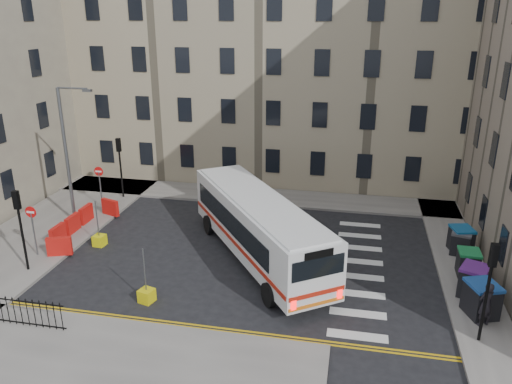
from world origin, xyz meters
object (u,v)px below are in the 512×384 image
(wheelie_bin_b, at_px, (473,281))
(wheelie_bin_e, at_px, (461,239))
(bollard_chevron, at_px, (147,296))
(bus, at_px, (258,225))
(bollard_yellow, at_px, (100,240))
(wheelie_bin_a, at_px, (481,299))
(pedestrian, at_px, (486,304))
(wheelie_bin_d, at_px, (461,242))
(streetlamp, at_px, (66,154))
(wheelie_bin_c, at_px, (468,263))

(wheelie_bin_b, height_order, wheelie_bin_e, wheelie_bin_b)
(bollard_chevron, bearing_deg, bus, 51.40)
(wheelie_bin_b, xyz_separation_m, bollard_yellow, (-18.95, 1.56, -0.56))
(wheelie_bin_a, height_order, pedestrian, pedestrian)
(wheelie_bin_a, distance_m, wheelie_bin_e, 6.06)
(pedestrian, bearing_deg, wheelie_bin_d, -122.72)
(wheelie_bin_d, xyz_separation_m, wheelie_bin_e, (0.04, 0.26, 0.05))
(bollard_chevron, bearing_deg, wheelie_bin_e, 28.30)
(pedestrian, distance_m, bollard_chevron, 14.17)
(wheelie_bin_d, distance_m, pedestrian, 6.59)
(wheelie_bin_a, bearing_deg, streetlamp, 145.70)
(streetlamp, xyz_separation_m, wheelie_bin_a, (21.97, -5.66, -3.45))
(bus, xyz_separation_m, wheelie_bin_d, (10.32, 2.45, -1.12))
(wheelie_bin_c, height_order, bollard_yellow, wheelie_bin_c)
(bus, height_order, wheelie_bin_b, bus)
(bus, relative_size, wheelie_bin_b, 7.03)
(wheelie_bin_d, bearing_deg, bollard_yellow, -156.01)
(wheelie_bin_d, bearing_deg, bus, -150.65)
(bus, bearing_deg, wheelie_bin_d, -21.76)
(wheelie_bin_b, distance_m, bollard_yellow, 19.02)
(bollard_yellow, bearing_deg, wheelie_bin_a, -9.29)
(wheelie_bin_c, relative_size, pedestrian, 0.65)
(wheelie_bin_e, distance_m, bollard_chevron, 16.33)
(bus, distance_m, wheelie_bin_a, 10.72)
(streetlamp, height_order, bollard_yellow, streetlamp)
(wheelie_bin_c, height_order, pedestrian, pedestrian)
(bus, height_order, pedestrian, bus)
(wheelie_bin_a, bearing_deg, bus, 141.88)
(bus, distance_m, pedestrian, 10.94)
(bollard_yellow, relative_size, bollard_chevron, 1.00)
(wheelie_bin_c, xyz_separation_m, bollard_yellow, (-19.09, -0.35, -0.48))
(bollard_yellow, distance_m, bollard_chevron, 6.79)
(streetlamp, distance_m, wheelie_bin_b, 22.60)
(wheelie_bin_a, xyz_separation_m, wheelie_bin_e, (0.22, 6.06, -0.06))
(streetlamp, relative_size, wheelie_bin_b, 5.03)
(wheelie_bin_b, height_order, wheelie_bin_c, wheelie_bin_b)
(streetlamp, relative_size, bus, 0.72)
(wheelie_bin_a, distance_m, bollard_chevron, 14.26)
(bus, distance_m, bollard_yellow, 8.98)
(streetlamp, bearing_deg, bus, -11.06)
(streetlamp, xyz_separation_m, wheelie_bin_d, (22.16, 0.14, -3.57))
(wheelie_bin_c, bearing_deg, wheelie_bin_d, 89.60)
(bus, xyz_separation_m, wheelie_bin_e, (10.36, 2.71, -1.06))
(wheelie_bin_b, distance_m, pedestrian, 2.34)
(wheelie_bin_c, relative_size, bollard_yellow, 2.09)
(bollard_yellow, bearing_deg, bus, 1.56)
(wheelie_bin_e, distance_m, pedestrian, 6.85)
(wheelie_bin_a, relative_size, wheelie_bin_e, 1.15)
(wheelie_bin_d, distance_m, wheelie_bin_e, 0.27)
(wheelie_bin_c, xyz_separation_m, bollard_chevron, (-14.26, -5.14, -0.48))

